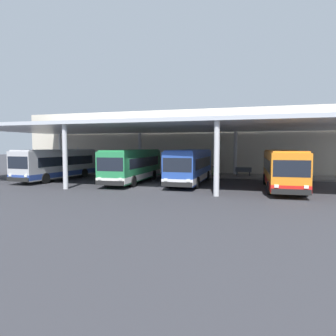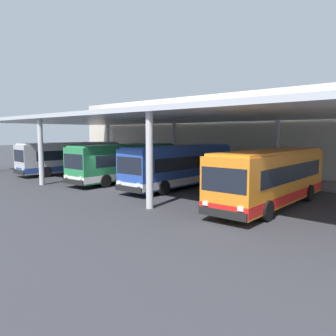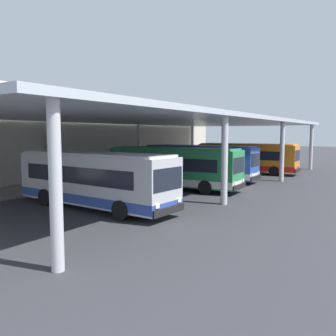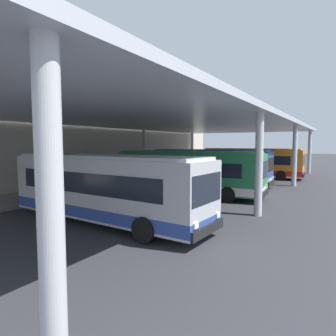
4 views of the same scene
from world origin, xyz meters
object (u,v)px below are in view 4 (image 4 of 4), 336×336
(bench_waiting, at_px, (162,170))
(trash_bin, at_px, (143,172))
(bus_middle_bay, at_px, (210,167))
(bus_second_bay, at_px, (188,172))
(bus_far_bay, at_px, (251,162))
(bus_nearest_bay, at_px, (106,188))

(bench_waiting, bearing_deg, trash_bin, 176.69)
(bus_middle_bay, bearing_deg, trash_bin, 82.23)
(bus_second_bay, relative_size, bench_waiting, 5.91)
(bus_second_bay, relative_size, trash_bin, 10.86)
(bus_far_bay, xyz_separation_m, bench_waiting, (-3.60, 9.33, -0.99))
(bus_nearest_bay, bearing_deg, bench_waiting, 25.00)
(bus_nearest_bay, xyz_separation_m, bus_second_bay, (8.51, 0.06, 0.00))
(bench_waiting, bearing_deg, bus_nearest_bay, -155.00)
(bus_nearest_bay, height_order, bus_far_bay, same)
(bus_nearest_bay, distance_m, bench_waiting, 20.37)
(bus_nearest_bay, bearing_deg, bus_middle_bay, 3.16)
(bench_waiting, bearing_deg, bus_far_bay, -68.88)
(bus_second_bay, xyz_separation_m, bus_far_bay, (13.53, -0.79, 0.00))
(bus_nearest_bay, xyz_separation_m, bus_far_bay, (22.04, -0.73, 0.00))
(bus_middle_bay, bearing_deg, bench_waiting, 60.57)
(bus_far_bay, bearing_deg, bus_nearest_bay, 178.11)
(bus_second_bay, distance_m, trash_bin, 10.99)
(bus_far_bay, xyz_separation_m, trash_bin, (-6.92, 9.52, -0.98))
(bus_nearest_bay, distance_m, bus_far_bay, 22.06)
(bus_middle_bay, xyz_separation_m, bench_waiting, (4.41, 7.82, -0.99))
(bus_second_bay, xyz_separation_m, bus_middle_bay, (5.51, 0.72, 0.00))
(bus_second_bay, bearing_deg, bus_middle_bay, 7.41)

